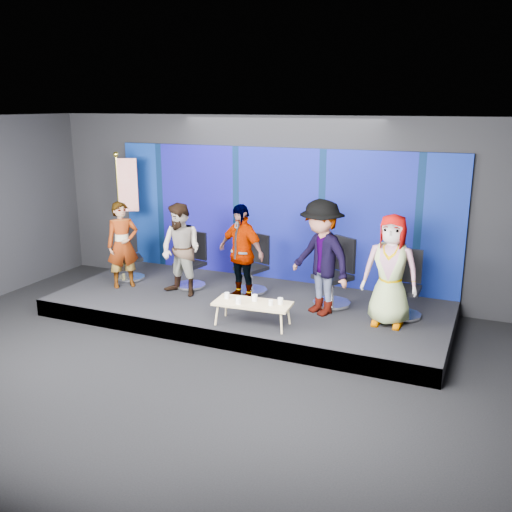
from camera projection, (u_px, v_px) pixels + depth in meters
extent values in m
plane|color=black|center=(176.00, 374.00, 8.08)|extent=(10.00, 10.00, 0.00)
cube|color=black|center=(279.00, 207.00, 11.17)|extent=(10.00, 0.02, 3.50)
cube|color=black|center=(166.00, 121.00, 7.17)|extent=(10.00, 8.00, 0.02)
cube|color=black|center=(248.00, 308.00, 10.26)|extent=(7.00, 3.00, 0.30)
cube|color=navy|center=(278.00, 215.00, 11.17)|extent=(7.00, 0.08, 2.60)
cylinder|color=silver|center=(131.00, 278.00, 11.42)|extent=(0.81, 0.81, 0.06)
cylinder|color=silver|center=(130.00, 267.00, 11.37)|extent=(0.07, 0.07, 0.38)
cube|color=black|center=(130.00, 258.00, 11.32)|extent=(0.65, 0.65, 0.07)
cube|color=black|center=(126.00, 240.00, 11.44)|extent=(0.32, 0.34, 0.52)
imported|color=black|center=(123.00, 245.00, 10.78)|extent=(0.70, 0.71, 1.65)
cylinder|color=silver|center=(190.00, 286.00, 10.93)|extent=(0.69, 0.69, 0.06)
cylinder|color=silver|center=(190.00, 274.00, 10.88)|extent=(0.07, 0.07, 0.39)
cube|color=black|center=(190.00, 264.00, 10.82)|extent=(0.55, 0.55, 0.07)
cube|color=black|center=(197.00, 245.00, 10.93)|extent=(0.43, 0.13, 0.54)
imported|color=black|center=(181.00, 250.00, 10.30)|extent=(0.93, 0.79, 1.70)
cylinder|color=silver|center=(251.00, 290.00, 10.65)|extent=(0.77, 0.77, 0.06)
cylinder|color=silver|center=(251.00, 279.00, 10.59)|extent=(0.07, 0.07, 0.40)
cube|color=black|center=(251.00, 268.00, 10.53)|extent=(0.62, 0.62, 0.07)
cube|color=black|center=(260.00, 248.00, 10.62)|extent=(0.44, 0.19, 0.55)
imported|color=black|center=(241.00, 253.00, 10.03)|extent=(1.10, 0.73, 1.74)
cylinder|color=silver|center=(332.00, 303.00, 9.95)|extent=(0.92, 0.92, 0.07)
cylinder|color=silver|center=(332.00, 289.00, 9.88)|extent=(0.08, 0.08, 0.45)
cube|color=black|center=(333.00, 277.00, 9.82)|extent=(0.73, 0.73, 0.08)
cube|color=black|center=(345.00, 254.00, 9.88)|extent=(0.45, 0.30, 0.61)
imported|color=black|center=(321.00, 258.00, 9.35)|extent=(1.44, 1.25, 1.93)
cylinder|color=silver|center=(402.00, 315.00, 9.41)|extent=(0.62, 0.62, 0.06)
cylinder|color=silver|center=(403.00, 301.00, 9.35)|extent=(0.07, 0.07, 0.41)
cube|color=black|center=(404.00, 289.00, 9.29)|extent=(0.50, 0.50, 0.07)
cube|color=black|center=(408.00, 266.00, 9.42)|extent=(0.46, 0.05, 0.57)
imported|color=black|center=(391.00, 270.00, 8.88)|extent=(0.88, 0.57, 1.79)
cube|color=tan|center=(253.00, 304.00, 8.99)|extent=(1.26, 0.61, 0.04)
cylinder|color=tan|center=(217.00, 315.00, 9.02)|extent=(0.03, 0.03, 0.34)
cylinder|color=tan|center=(226.00, 307.00, 9.39)|extent=(0.03, 0.03, 0.34)
cylinder|color=tan|center=(281.00, 323.00, 8.69)|extent=(0.03, 0.03, 0.34)
cylinder|color=tan|center=(289.00, 314.00, 9.05)|extent=(0.03, 0.03, 0.34)
cylinder|color=white|center=(227.00, 295.00, 9.17)|extent=(0.08, 0.08, 0.09)
cylinder|color=white|center=(238.00, 301.00, 8.91)|extent=(0.09, 0.09, 0.11)
cylinder|color=white|center=(255.00, 298.00, 9.03)|extent=(0.09, 0.09, 0.11)
cylinder|color=white|center=(271.00, 303.00, 8.85)|extent=(0.07, 0.07, 0.08)
cylinder|color=white|center=(280.00, 301.00, 8.90)|extent=(0.08, 0.08, 0.10)
cylinder|color=black|center=(123.00, 267.00, 12.11)|extent=(0.33, 0.33, 0.10)
cylinder|color=gold|center=(120.00, 212.00, 11.80)|extent=(0.05, 0.05, 2.26)
sphere|color=gold|center=(116.00, 154.00, 11.50)|extent=(0.11, 0.11, 0.11)
cube|color=red|center=(128.00, 185.00, 11.65)|extent=(0.38, 0.23, 1.08)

